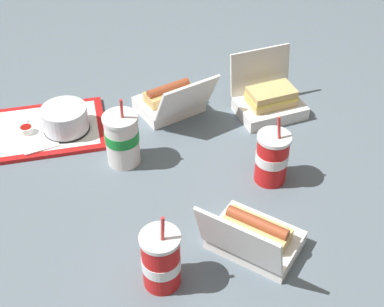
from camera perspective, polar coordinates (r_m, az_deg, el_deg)
The scene contains 12 objects.
ground_plane at distance 1.48m, azimuth -1.17°, elevation -1.65°, with size 3.20×3.20×0.00m, color slate.
food_tray at distance 1.66m, azimuth -15.65°, elevation 2.44°, with size 0.38×0.28×0.01m.
cake_container at distance 1.61m, azimuth -13.37°, elevation 3.54°, with size 0.14×0.14×0.08m.
ketchup_cup at distance 1.64m, azimuth -17.24°, elevation 2.42°, with size 0.04×0.04×0.02m.
napkin_stack at distance 1.61m, azimuth -16.06°, elevation 1.35°, with size 0.10×0.10×0.00m, color white.
plastic_fork at distance 1.72m, azimuth -18.62°, elevation 3.64°, with size 0.11×0.01×0.01m, color white.
clamshell_hotdog_center at distance 1.26m, azimuth 6.58°, elevation -8.86°, with size 0.27×0.27×0.18m.
clamshell_sandwich_front at distance 1.67m, azimuth 8.23°, elevation 5.62°, with size 0.23×0.20×0.18m.
clamshell_hotdog_left at distance 1.66m, azimuth -2.27°, elevation 5.65°, with size 0.26×0.27×0.17m.
soda_cup_back at distance 1.17m, azimuth -3.32°, elevation -11.26°, with size 0.09×0.09×0.21m.
soda_cup_corner at distance 1.46m, azimuth -7.46°, elevation 1.59°, with size 0.10×0.10×0.21m.
soda_cup_center at distance 1.41m, azimuth 8.52°, elevation -0.43°, with size 0.09×0.09×0.21m.
Camera 1 is at (-0.16, -1.09, 0.98)m, focal length 50.00 mm.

